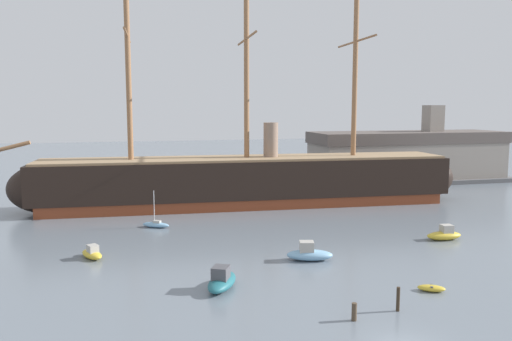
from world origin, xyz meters
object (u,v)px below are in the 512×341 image
Objects in this scene: motorboat_mid_right at (444,234)px; mooring_piling_left_pair at (354,312)px; motorboat_near_centre at (309,254)px; motorboat_mid_left at (92,253)px; mooring_piling_nearest at (398,299)px; tall_ship at (247,180)px; dinghy_distant_centre at (226,186)px; dinghy_foreground_right at (431,288)px; motorboat_foreground_left at (222,281)px; dockside_warehouse_right at (407,156)px; motorboat_far_left at (46,200)px; sailboat_alongside_bow at (156,224)px; dinghy_far_right at (402,192)px.

motorboat_mid_right is 26.20m from mooring_piling_left_pair.
motorboat_mid_right is (17.51, 3.51, -0.06)m from motorboat_near_centre.
mooring_piling_nearest reaches higher than motorboat_mid_left.
motorboat_near_centre is at bearing -91.05° from tall_ship.
mooring_piling_left_pair reaches higher than dinghy_distant_centre.
motorboat_near_centre reaches higher than motorboat_mid_right.
motorboat_mid_right is at bearing 52.22° from dinghy_foreground_right.
motorboat_mid_right reaches higher than mooring_piling_left_pair.
tall_ship is 28.87m from motorboat_near_centre.
tall_ship is at bearing 86.79° from mooring_piling_left_pair.
dockside_warehouse_right reaches higher than motorboat_foreground_left.
motorboat_mid_right is at bearing -35.96° from motorboat_far_left.
dinghy_foreground_right is 34.65m from sailboat_alongside_bow.
dinghy_distant_centre is (-6.09, 56.17, 0.06)m from dinghy_foreground_right.
motorboat_far_left is 1.62× the size of dinghy_distant_centre.
motorboat_mid_left is at bearing 176.35° from motorboat_mid_right.
motorboat_mid_right is (16.98, -25.18, -3.29)m from tall_ship.
motorboat_mid_right is (10.80, 13.93, 0.34)m from dinghy_foreground_right.
dinghy_far_right is at bearing -123.25° from dockside_warehouse_right.
mooring_piling_nearest reaches higher than dinghy_far_right.
sailboat_alongside_bow is at bearing 116.96° from mooring_piling_nearest.
tall_ship is 16.01× the size of sailboat_alongside_bow.
tall_ship is 14.59× the size of motorboat_foreground_left.
mooring_piling_left_pair is at bearing -47.31° from motorboat_foreground_left.
motorboat_near_centre is at bearing -52.01° from motorboat_far_left.
dinghy_foreground_right is 5.62m from mooring_piling_nearest.
dinghy_foreground_right is 0.49× the size of motorboat_near_centre.
motorboat_foreground_left is 69.76m from dockside_warehouse_right.
motorboat_foreground_left is 23.50m from sailboat_alongside_bow.
mooring_piling_nearest reaches higher than dinghy_distant_centre.
tall_ship reaches higher than motorboat_near_centre.
mooring_piling_nearest reaches higher than dinghy_foreground_right.
mooring_piling_nearest is at bearing -81.60° from motorboat_near_centre.
sailboat_alongside_bow is at bearing 110.56° from mooring_piling_left_pair.
mooring_piling_left_pair is (-19.38, -17.63, 0.04)m from motorboat_mid_right.
motorboat_far_left is (-15.49, 19.89, 0.26)m from sailboat_alongside_bow.
dinghy_far_right is (49.66, 26.24, -0.26)m from motorboat_mid_left.
tall_ship is 28.94m from dinghy_far_right.
dinghy_far_right is 0.05× the size of dockside_warehouse_right.
dinghy_foreground_right is at bearing -119.03° from dockside_warehouse_right.
dinghy_foreground_right is 64.00m from dockside_warehouse_right.
motorboat_foreground_left is 14.04m from mooring_piling_nearest.
tall_ship is 20.47× the size of motorboat_mid_left.
motorboat_near_centre is 1.33× the size of motorboat_mid_left.
sailboat_alongside_bow is 1.57× the size of dinghy_distant_centre.
mooring_piling_left_pair is 71.58m from dockside_warehouse_right.
motorboat_mid_left is (-10.91, 11.55, -0.20)m from motorboat_foreground_left.
motorboat_near_centre is 1.04× the size of sailboat_alongside_bow.
mooring_piling_nearest is at bearing -63.04° from sailboat_alongside_bow.
motorboat_far_left is 2.63× the size of mooring_piling_nearest.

